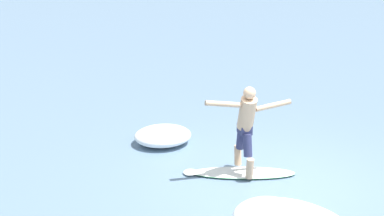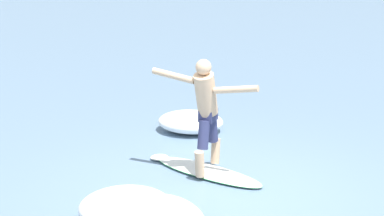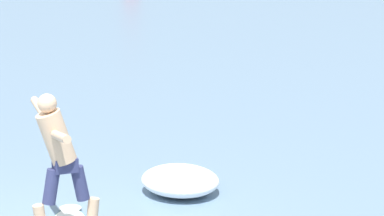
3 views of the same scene
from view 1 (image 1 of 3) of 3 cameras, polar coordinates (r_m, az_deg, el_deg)
name	(u,v)px [view 1 (image 1 of 3)]	position (r m, az deg, el deg)	size (l,w,h in m)	color
ground_plane	(275,185)	(11.16, 7.41, -6.81)	(200.00, 200.00, 0.00)	slate
surfboard	(242,173)	(11.48, 4.43, -5.76)	(1.70, 1.70, 0.20)	white
surfer	(246,123)	(11.04, 4.85, -1.30)	(1.40, 0.92, 1.62)	tan
wave_foam_at_tail	(267,216)	(9.78, 6.72, -9.51)	(1.31, 1.24, 0.38)	white
wave_foam_at_nose	(163,136)	(12.73, -2.61, -2.47)	(1.45, 1.38, 0.34)	white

